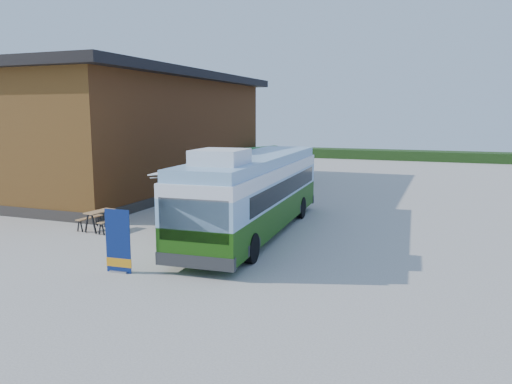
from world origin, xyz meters
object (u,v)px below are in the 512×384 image
at_px(person_a, 172,202).
at_px(person_b, 201,181).
at_px(bus, 255,191).
at_px(banner, 118,247).
at_px(picnic_table, 100,216).
at_px(slurry_tanker, 259,160).

relative_size(person_a, person_b, 1.09).
bearing_deg(person_b, person_a, 68.63).
bearing_deg(bus, banner, -111.71).
distance_m(bus, banner, 6.72).
distance_m(picnic_table, person_b, 9.64).
relative_size(banner, person_a, 1.00).
height_order(person_a, person_b, person_a).
xyz_separation_m(bus, person_b, (-6.43, 7.77, -0.86)).
distance_m(banner, person_a, 6.93).
height_order(bus, picnic_table, bus).
bearing_deg(bus, person_a, 172.14).
relative_size(picnic_table, slurry_tanker, 0.26).
bearing_deg(banner, person_b, 103.73).
bearing_deg(picnic_table, slurry_tanker, 97.11).
bearing_deg(slurry_tanker, bus, -53.07).
bearing_deg(person_a, person_b, 73.77).
height_order(bus, person_b, bus).
bearing_deg(person_b, bus, 90.73).
xyz_separation_m(bus, person_a, (-4.08, 0.32, -0.78)).
height_order(banner, person_a, banner).
height_order(person_a, slurry_tanker, slurry_tanker).
xyz_separation_m(bus, slurry_tanker, (-6.43, 17.47, -0.41)).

